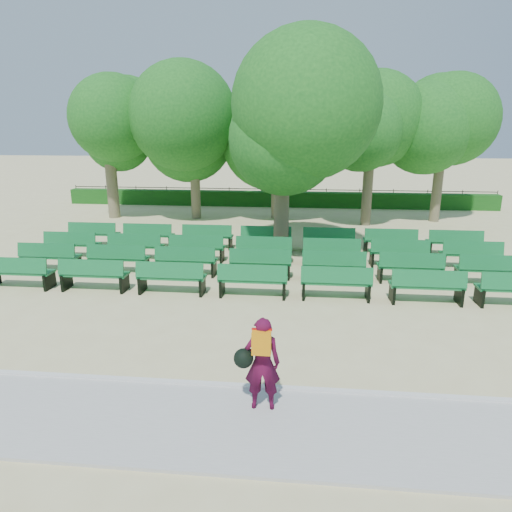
{
  "coord_description": "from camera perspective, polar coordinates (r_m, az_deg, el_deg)",
  "views": [
    {
      "loc": [
        1.53,
        -13.72,
        4.76
      ],
      "look_at": [
        0.24,
        -1.0,
        1.1
      ],
      "focal_mm": 32.0,
      "sensor_mm": 36.0,
      "label": 1
    }
  ],
  "objects": [
    {
      "name": "curb",
      "position": [
        8.96,
        -5.14,
        -15.8
      ],
      "size": [
        30.0,
        0.12,
        0.1
      ],
      "primitive_type": "cube",
      "color": "silver",
      "rests_on": "ground"
    },
    {
      "name": "person",
      "position": [
        7.88,
        0.6,
        -13.14
      ],
      "size": [
        0.8,
        0.49,
        1.67
      ],
      "rotation": [
        0.0,
        0.0,
        3.21
      ],
      "color": "#440926",
      "rests_on": "ground"
    },
    {
      "name": "tree_line",
      "position": [
        24.24,
        2.06,
        4.63
      ],
      "size": [
        21.8,
        6.8,
        7.04
      ],
      "primitive_type": null,
      "color": "#1F691E",
      "rests_on": "ground"
    },
    {
      "name": "bench_array",
      "position": [
        15.68,
        0.71,
        -1.3
      ],
      "size": [
        2.03,
        0.78,
        1.25
      ],
      "rotation": [
        0.0,
        0.0,
        0.08
      ],
      "color": "#126B33",
      "rests_on": "ground"
    },
    {
      "name": "tree_among",
      "position": [
        17.02,
        3.35,
        15.55
      ],
      "size": [
        4.84,
        4.84,
        6.85
      ],
      "color": "brown",
      "rests_on": "ground"
    },
    {
      "name": "paving",
      "position": [
        8.04,
        -6.76,
        -20.18
      ],
      "size": [
        30.0,
        2.2,
        0.06
      ],
      "primitive_type": "cube",
      "color": "#AFB0AB",
      "rests_on": "ground"
    },
    {
      "name": "fence",
      "position": [
        28.56,
        2.65,
        6.36
      ],
      "size": [
        26.0,
        0.1,
        1.02
      ],
      "primitive_type": null,
      "color": "black",
      "rests_on": "ground"
    },
    {
      "name": "hedge",
      "position": [
        28.09,
        2.62,
        7.13
      ],
      "size": [
        26.0,
        0.7,
        0.9
      ],
      "primitive_type": "cube",
      "color": "#175216",
      "rests_on": "ground"
    },
    {
      "name": "ground",
      "position": [
        14.6,
        -0.55,
        -3.05
      ],
      "size": [
        120.0,
        120.0,
        0.0
      ],
      "primitive_type": "plane",
      "color": "#CDC288"
    }
  ]
}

